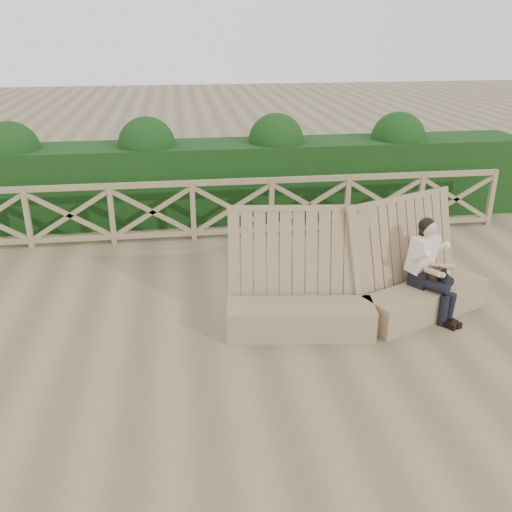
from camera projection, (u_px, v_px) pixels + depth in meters
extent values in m
plane|color=brown|center=(260.00, 332.00, 7.34)|extent=(60.00, 60.00, 0.00)
cube|color=olive|center=(300.00, 319.00, 7.24)|extent=(1.90, 0.72, 0.41)
cube|color=olive|center=(300.00, 269.00, 7.27)|extent=(1.89, 0.66, 1.53)
cube|color=olive|center=(424.00, 301.00, 7.71)|extent=(1.90, 1.20, 0.41)
cube|color=olive|center=(414.00, 255.00, 7.70)|extent=(1.87, 1.14, 1.53)
cube|color=black|center=(423.00, 277.00, 7.67)|extent=(0.43, 0.40, 0.21)
cube|color=#F2DCC7|center=(423.00, 253.00, 7.58)|extent=(0.48, 0.45, 0.51)
sphere|color=tan|center=(429.00, 228.00, 7.40)|extent=(0.28, 0.28, 0.20)
sphere|color=black|center=(427.00, 226.00, 7.42)|extent=(0.31, 0.31, 0.22)
cylinder|color=black|center=(432.00, 285.00, 7.48)|extent=(0.37, 0.45, 0.15)
cylinder|color=black|center=(438.00, 276.00, 7.57)|extent=(0.37, 0.46, 0.16)
cylinder|color=black|center=(443.00, 311.00, 7.44)|extent=(0.16, 0.16, 0.41)
cylinder|color=black|center=(450.00, 308.00, 7.50)|extent=(0.16, 0.16, 0.41)
cube|color=black|center=(448.00, 324.00, 7.45)|extent=(0.20, 0.24, 0.08)
cube|color=black|center=(453.00, 323.00, 7.49)|extent=(0.20, 0.24, 0.08)
cube|color=black|center=(436.00, 274.00, 7.53)|extent=(0.29, 0.26, 0.17)
cube|color=black|center=(446.00, 274.00, 7.38)|extent=(0.10, 0.11, 0.12)
cube|color=#8C7751|center=(232.00, 182.00, 10.13)|extent=(10.10, 0.07, 0.10)
cube|color=#8C7751|center=(233.00, 231.00, 10.49)|extent=(10.10, 0.07, 0.10)
cube|color=black|center=(226.00, 181.00, 11.35)|extent=(12.00, 1.20, 1.50)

